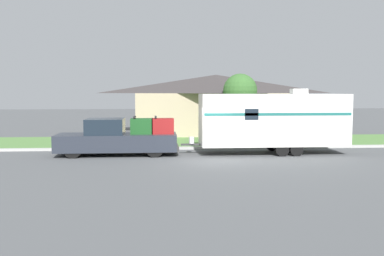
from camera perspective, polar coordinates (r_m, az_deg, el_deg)
The scene contains 8 objects.
ground_plane at distance 21.01m, azimuth 1.98°, elevation -4.21°, with size 120.00×120.00×0.00m, color #515456.
curb_strip at distance 24.69m, azimuth 1.02°, elevation -2.67°, with size 80.00×0.30×0.14m.
lawn_strip at distance 28.31m, azimuth 0.32°, elevation -1.81°, with size 80.00×7.00×0.03m.
house_across_street at distance 34.62m, azimuth 3.21°, elevation 3.39°, with size 13.55×8.25×4.66m.
pickup_truck at distance 22.62m, azimuth -9.79°, elevation -1.33°, with size 6.31×2.07×2.03m.
travel_trailer at distance 23.24m, azimuth 10.72°, elevation 1.11°, with size 8.80×2.32×3.47m.
mailbox at distance 25.58m, azimuth -13.42°, elevation -0.49°, with size 0.48×0.20×1.28m.
tree_in_yard at distance 28.87m, azimuth 6.42°, elevation 4.92°, with size 2.28×2.28×4.51m.
Camera 1 is at (-2.30, -20.62, 3.34)m, focal length 40.00 mm.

